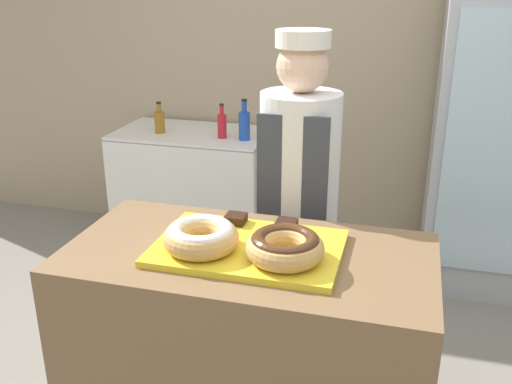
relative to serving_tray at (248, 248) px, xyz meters
name	(u,v)px	position (x,y,z in m)	size (l,w,h in m)	color
wall_back	(339,51)	(0.00, 2.13, 0.41)	(8.00, 0.06, 2.70)	tan
display_counter	(249,364)	(0.00, 0.00, -0.48)	(1.26, 0.65, 0.93)	brown
serving_tray	(248,248)	(0.00, 0.00, 0.00)	(0.63, 0.42, 0.02)	yellow
donut_light_glaze	(201,236)	(-0.14, -0.07, 0.06)	(0.26, 0.26, 0.09)	tan
donut_chocolate_glaze	(285,246)	(0.14, -0.07, 0.06)	(0.26, 0.26, 0.09)	tan
brownie_back_left	(236,219)	(-0.10, 0.17, 0.03)	(0.07, 0.07, 0.03)	black
brownie_back_right	(286,224)	(0.10, 0.17, 0.03)	(0.07, 0.07, 0.03)	black
baker_person	(298,209)	(0.06, 0.59, -0.09)	(0.34, 0.34, 1.62)	#4C4C51
beverage_fridge	(485,142)	(0.93, 1.77, -0.04)	(0.59, 0.59, 1.81)	#ADB2B7
chest_freezer	(195,190)	(-0.91, 1.77, -0.52)	(1.02, 0.59, 0.83)	white
bottle_red	(222,125)	(-0.66, 1.68, -0.02)	(0.06, 0.06, 0.22)	red
bottle_blue	(244,124)	(-0.51, 1.68, -0.01)	(0.07, 0.07, 0.26)	#1E4CB2
bottle_amber	(160,121)	(-1.10, 1.69, -0.03)	(0.07, 0.07, 0.21)	#99661E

